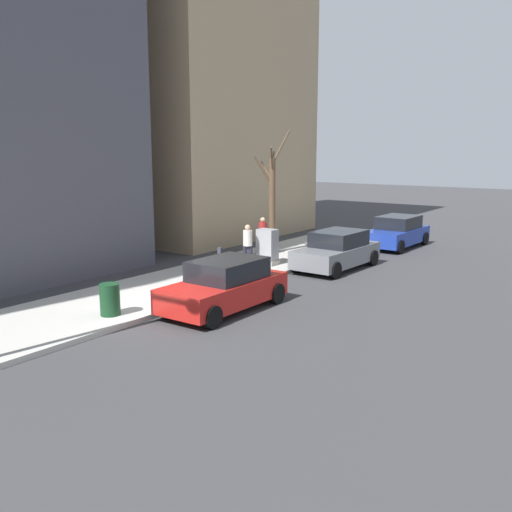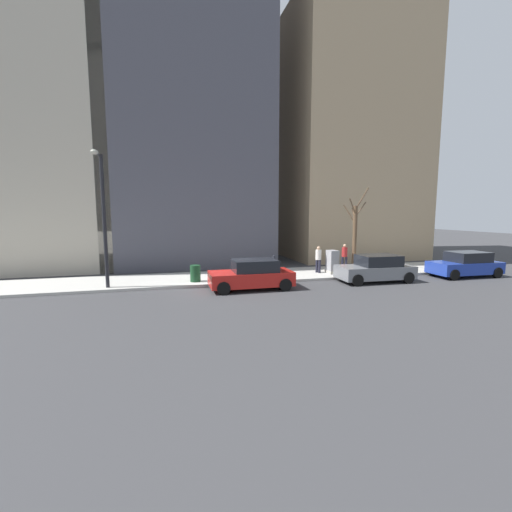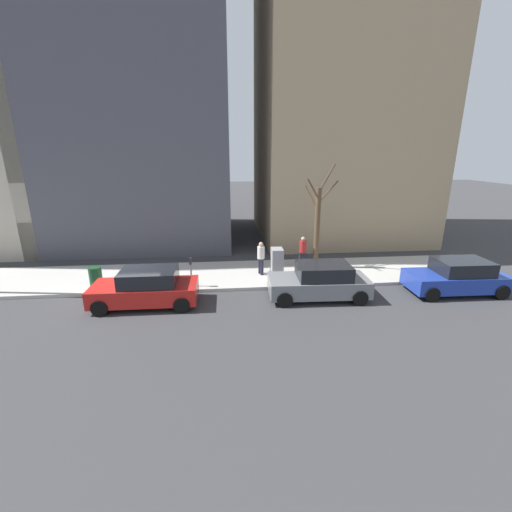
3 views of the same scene
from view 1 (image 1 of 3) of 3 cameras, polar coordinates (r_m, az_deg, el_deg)
ground_plane at (r=17.08m, az=-8.17°, el=-5.56°), size 120.00×120.00×0.00m
sidewalk at (r=18.45m, az=-12.70°, el=-4.25°), size 4.00×36.00×0.15m
parked_car_blue at (r=28.55m, az=13.90°, el=2.32°), size 2.00×4.24×1.52m
parked_car_grey at (r=22.95m, az=8.08°, el=0.53°), size 2.06×4.26×1.52m
parked_car_red at (r=16.97m, az=-3.13°, el=-3.01°), size 1.94×4.21×1.52m
parking_meter at (r=19.12m, az=-3.62°, el=-0.69°), size 0.14×0.10×1.35m
utility_box at (r=22.86m, az=1.14°, el=0.88°), size 0.83×0.61×1.43m
bare_tree at (r=25.26m, az=1.61°, el=5.55°), size 1.28×1.94×5.37m
trash_bin at (r=16.49m, az=-14.41°, el=-4.23°), size 0.56×0.56×0.90m
pedestrian_near_meter at (r=24.84m, az=0.68°, el=2.23°), size 0.36×0.38×1.66m
pedestrian_midblock at (r=22.48m, az=-0.84°, el=1.33°), size 0.39×0.36×1.66m
office_tower_left at (r=33.59m, az=-7.54°, el=20.19°), size 11.07×11.07×20.65m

